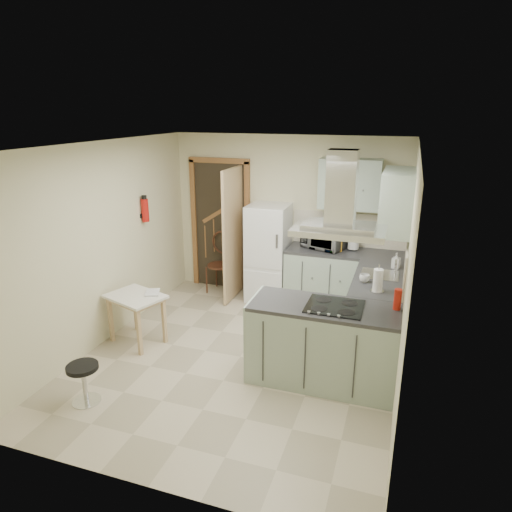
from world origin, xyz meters
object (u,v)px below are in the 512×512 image
(fridge, at_px, (268,253))
(bentwood_chair, at_px, (220,265))
(peninsula, at_px, (323,344))
(extractor_hood, at_px, (339,230))
(stool, at_px, (84,383))
(microwave, at_px, (324,237))
(drop_leaf_table, at_px, (137,319))

(fridge, distance_m, bentwood_chair, 0.89)
(peninsula, bearing_deg, extractor_hood, 0.00)
(peninsula, relative_size, extractor_hood, 1.72)
(extractor_hood, height_order, stool, extractor_hood)
(fridge, bearing_deg, bentwood_chair, 177.07)
(fridge, xyz_separation_m, peninsula, (1.22, -1.98, -0.30))
(bentwood_chair, xyz_separation_m, microwave, (1.66, 0.02, 0.62))
(peninsula, height_order, extractor_hood, extractor_hood)
(peninsula, xyz_separation_m, stool, (-2.21, -1.14, -0.24))
(fridge, distance_m, stool, 3.32)
(fridge, relative_size, microwave, 2.56)
(stool, bearing_deg, extractor_hood, 26.32)
(extractor_hood, height_order, microwave, extractor_hood)
(fridge, height_order, bentwood_chair, fridge)
(peninsula, distance_m, drop_leaf_table, 2.40)
(fridge, bearing_deg, drop_leaf_table, -122.19)
(bentwood_chair, relative_size, stool, 2.10)
(microwave, bearing_deg, stool, -100.94)
(bentwood_chair, relative_size, microwave, 1.52)
(peninsula, relative_size, drop_leaf_table, 2.26)
(bentwood_chair, height_order, microwave, microwave)
(stool, distance_m, microwave, 3.77)
(bentwood_chair, bearing_deg, peninsula, -38.15)
(fridge, height_order, stool, fridge)
(microwave, bearing_deg, drop_leaf_table, -117.39)
(peninsula, xyz_separation_m, extractor_hood, (0.10, 0.00, 1.27))
(peninsula, height_order, bentwood_chair, peninsula)
(extractor_hood, bearing_deg, fridge, 123.79)
(microwave, bearing_deg, extractor_hood, -57.61)
(stool, xyz_separation_m, microwave, (1.82, 3.19, 0.85))
(extractor_hood, xyz_separation_m, stool, (-2.31, -1.14, -1.51))
(peninsula, xyz_separation_m, bentwood_chair, (-2.06, 2.02, -0.00))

